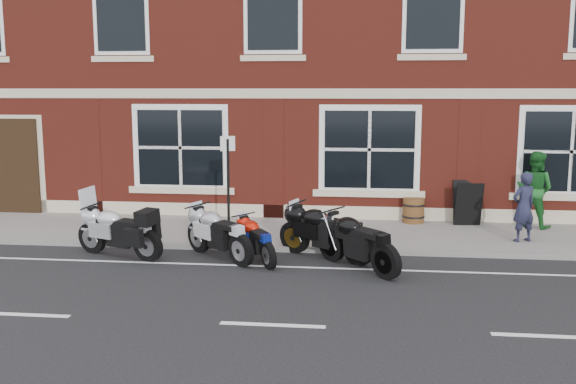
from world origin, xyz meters
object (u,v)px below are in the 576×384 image
barrel_planter (413,210)px  pedestrian_right (535,189)px  moto_naked_black (357,240)px  parking_sign (228,180)px  moto_sport_red (257,238)px  moto_sport_black (325,230)px  moto_sport_silver (219,232)px  pedestrian_left (524,207)px  a_board_sign (468,203)px  moto_touring_silver (117,229)px

barrel_planter → pedestrian_right: bearing=-3.8°
moto_naked_black → parking_sign: 3.55m
moto_sport_red → moto_sport_black: bearing=-17.1°
moto_sport_silver → barrel_planter: size_ratio=2.71×
pedestrian_left → a_board_sign: (-0.94, 1.72, -0.23)m
moto_touring_silver → a_board_sign: moto_touring_silver is taller
pedestrian_right → moto_sport_red: bearing=66.5°
barrel_planter → parking_sign: 5.03m
moto_naked_black → pedestrian_left: (3.68, 2.26, 0.32)m
moto_sport_black → moto_sport_silver: size_ratio=1.20×
moto_touring_silver → parking_sign: parking_sign is taller
barrel_planter → parking_sign: bearing=-152.1°
pedestrian_right → moto_touring_silver: bearing=58.2°
moto_sport_silver → parking_sign: bearing=45.2°
pedestrian_right → barrel_planter: 2.99m
moto_sport_black → barrel_planter: (2.10, 3.35, -0.16)m
moto_touring_silver → a_board_sign: bearing=-44.3°
moto_sport_red → a_board_sign: 6.00m
moto_sport_silver → moto_naked_black: bearing=-57.1°
moto_sport_silver → pedestrian_right: pedestrian_right is taller
pedestrian_right → barrel_planter: (-2.91, 0.19, -0.63)m
a_board_sign → barrel_planter: bearing=169.0°
moto_sport_silver → moto_sport_red: bearing=-54.0°
moto_sport_silver → pedestrian_left: bearing=-32.3°
moto_touring_silver → a_board_sign: (7.78, 3.57, 0.08)m
moto_sport_black → moto_sport_silver: bearing=127.9°
pedestrian_left → moto_sport_black: bearing=-6.8°
pedestrian_right → moto_sport_black: bearing=69.9°
moto_sport_red → moto_naked_black: (2.06, -0.40, 0.12)m
moto_sport_silver → moto_naked_black: size_ratio=0.96×
moto_sport_red → moto_touring_silver: bearing=148.6°
moto_touring_silver → pedestrian_right: size_ratio=1.12×
pedestrian_right → parking_sign: 7.57m
pedestrian_left → parking_sign: (-6.62, -0.47, 0.57)m
moto_sport_black → moto_sport_silver: moto_sport_black is taller
moto_sport_red → barrel_planter: moto_sport_red is taller
moto_sport_red → a_board_sign: bearing=5.5°
pedestrian_left → barrel_planter: size_ratio=2.48×
moto_sport_red → a_board_sign: size_ratio=1.47×
moto_sport_red → moto_sport_black: moto_sport_black is taller
moto_sport_black → moto_naked_black: 1.01m
moto_sport_black → moto_naked_black: moto_sport_black is taller
pedestrian_left → pedestrian_right: 1.76m
moto_sport_red → moto_naked_black: 2.10m
moto_sport_red → pedestrian_left: pedestrian_left is taller
parking_sign → barrel_planter: bearing=8.0°
moto_sport_red → moto_naked_black: size_ratio=0.91×
moto_touring_silver → moto_sport_black: moto_touring_silver is taller
pedestrian_right → a_board_sign: pedestrian_right is taller
moto_sport_silver → moto_naked_black: moto_naked_black is taller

